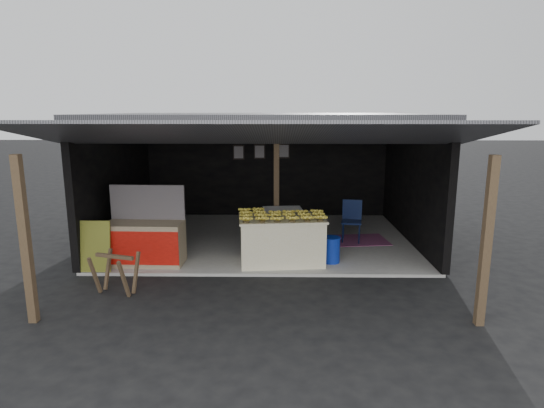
{
  "coord_description": "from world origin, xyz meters",
  "views": [
    {
      "loc": [
        0.34,
        -8.14,
        3.1
      ],
      "look_at": [
        0.21,
        1.5,
        1.1
      ],
      "focal_mm": 30.0,
      "sensor_mm": 36.0,
      "label": 1
    }
  ],
  "objects_px": {
    "plastic_chair": "(352,217)",
    "neighbor_stall": "(145,241)",
    "water_barrel": "(332,250)",
    "sawhorse": "(115,269)",
    "banana_table": "(282,240)",
    "white_crate": "(282,229)"
  },
  "relations": [
    {
      "from": "plastic_chair",
      "to": "water_barrel",
      "type": "bearing_deg",
      "value": -101.39
    },
    {
      "from": "neighbor_stall",
      "to": "plastic_chair",
      "type": "relative_size",
      "value": 1.62
    },
    {
      "from": "banana_table",
      "to": "plastic_chair",
      "type": "xyz_separation_m",
      "value": [
        1.66,
        1.59,
        0.1
      ]
    },
    {
      "from": "sawhorse",
      "to": "plastic_chair",
      "type": "height_order",
      "value": "plastic_chair"
    },
    {
      "from": "banana_table",
      "to": "neighbor_stall",
      "type": "distance_m",
      "value": 2.73
    },
    {
      "from": "banana_table",
      "to": "water_barrel",
      "type": "xyz_separation_m",
      "value": [
        1.01,
        0.0,
        -0.22
      ]
    },
    {
      "from": "water_barrel",
      "to": "plastic_chair",
      "type": "distance_m",
      "value": 1.75
    },
    {
      "from": "neighbor_stall",
      "to": "plastic_chair",
      "type": "xyz_separation_m",
      "value": [
        4.39,
        1.72,
        0.1
      ]
    },
    {
      "from": "white_crate",
      "to": "neighbor_stall",
      "type": "bearing_deg",
      "value": -165.91
    },
    {
      "from": "neighbor_stall",
      "to": "water_barrel",
      "type": "height_order",
      "value": "neighbor_stall"
    },
    {
      "from": "neighbor_stall",
      "to": "sawhorse",
      "type": "height_order",
      "value": "neighbor_stall"
    },
    {
      "from": "neighbor_stall",
      "to": "sawhorse",
      "type": "distance_m",
      "value": 1.41
    },
    {
      "from": "water_barrel",
      "to": "sawhorse",
      "type": "bearing_deg",
      "value": -158.24
    },
    {
      "from": "banana_table",
      "to": "white_crate",
      "type": "relative_size",
      "value": 1.93
    },
    {
      "from": "sawhorse",
      "to": "white_crate",
      "type": "bearing_deg",
      "value": 56.86
    },
    {
      "from": "neighbor_stall",
      "to": "sawhorse",
      "type": "bearing_deg",
      "value": -92.87
    },
    {
      "from": "sawhorse",
      "to": "water_barrel",
      "type": "bearing_deg",
      "value": 38.75
    },
    {
      "from": "white_crate",
      "to": "neighbor_stall",
      "type": "xyz_separation_m",
      "value": [
        -2.75,
        -0.98,
        0.01
      ]
    },
    {
      "from": "plastic_chair",
      "to": "neighbor_stall",
      "type": "bearing_deg",
      "value": -147.78
    },
    {
      "from": "white_crate",
      "to": "plastic_chair",
      "type": "bearing_deg",
      "value": 18.57
    },
    {
      "from": "white_crate",
      "to": "neighbor_stall",
      "type": "height_order",
      "value": "neighbor_stall"
    },
    {
      "from": "banana_table",
      "to": "plastic_chair",
      "type": "bearing_deg",
      "value": 38.12
    }
  ]
}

